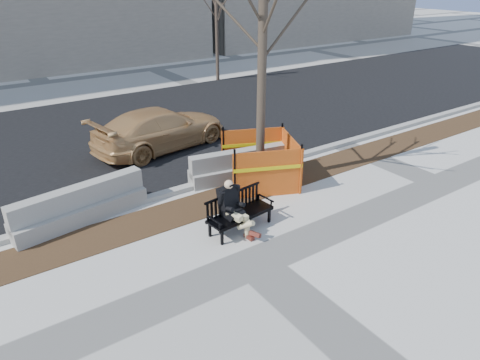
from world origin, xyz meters
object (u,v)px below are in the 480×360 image
(bench, at_px, (240,229))
(tree_fence, at_px, (259,182))
(sedan, at_px, (163,148))
(seated_man, at_px, (232,231))
(jersey_barrier_left, at_px, (83,220))
(jersey_barrier_right, at_px, (241,178))

(bench, distance_m, tree_fence, 2.44)
(tree_fence, distance_m, sedan, 3.98)
(seated_man, xyz_separation_m, jersey_barrier_left, (-2.57, 2.32, 0.00))
(bench, height_order, tree_fence, tree_fence)
(tree_fence, relative_size, jersey_barrier_right, 2.32)
(bench, relative_size, tree_fence, 0.24)
(seated_man, relative_size, tree_fence, 0.18)
(jersey_barrier_left, bearing_deg, jersey_barrier_right, -10.74)
(bench, xyz_separation_m, jersey_barrier_left, (-2.79, 2.34, 0.00))
(sedan, relative_size, jersey_barrier_right, 1.55)
(sedan, xyz_separation_m, jersey_barrier_left, (-3.49, -3.17, 0.00))
(tree_fence, height_order, jersey_barrier_left, tree_fence)
(tree_fence, bearing_deg, jersey_barrier_right, 116.06)
(sedan, bearing_deg, jersey_barrier_left, 121.88)
(seated_man, xyz_separation_m, tree_fence, (1.99, 1.66, 0.00))
(sedan, distance_m, jersey_barrier_left, 4.71)
(sedan, height_order, jersey_barrier_right, sedan)
(sedan, distance_m, jersey_barrier_right, 3.43)
(bench, relative_size, seated_man, 1.29)
(seated_man, relative_size, jersey_barrier_right, 0.42)
(jersey_barrier_left, bearing_deg, seated_man, -50.78)
(seated_man, relative_size, jersey_barrier_left, 0.40)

